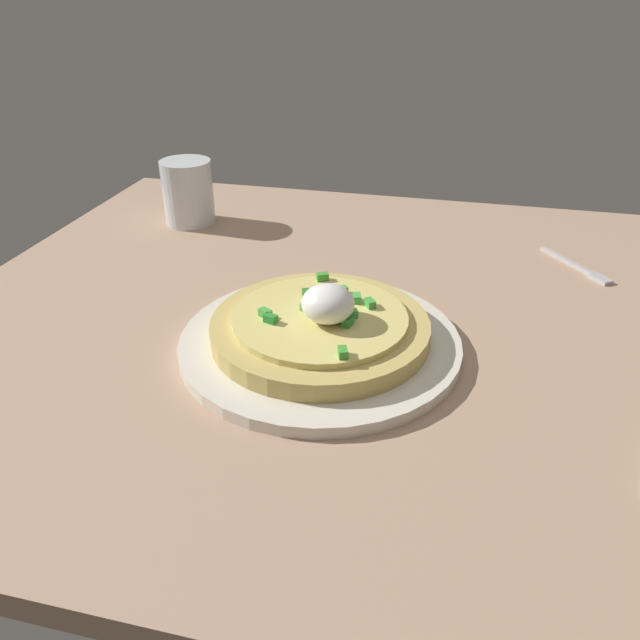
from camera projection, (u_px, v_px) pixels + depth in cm
name	position (u px, v px, depth cm)	size (l,w,h in cm)	color
dining_table	(363.00, 321.00, 70.18)	(96.22, 81.59, 2.52)	tan
plate	(320.00, 342.00, 62.73)	(28.54, 28.54, 1.25)	silver
pizza	(321.00, 325.00, 61.62)	(22.04, 22.04, 6.27)	tan
cup_near	(188.00, 195.00, 91.69)	(7.47, 7.47, 9.42)	silver
fork	(580.00, 268.00, 79.03)	(7.96, 10.16, 0.50)	#B7B7BC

